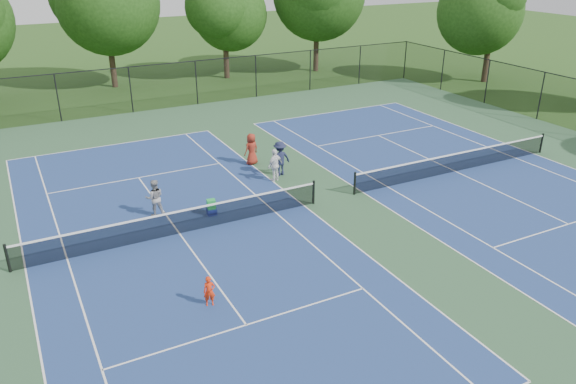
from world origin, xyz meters
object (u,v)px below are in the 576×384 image
tree_side_e (494,7)px  ball_hopper (211,204)px  child_player (209,291)px  instructor (155,198)px  bystander_c (252,149)px  tree_back_c (224,9)px  bystander_b (280,158)px  bystander_a (275,165)px  ball_crate (212,212)px

tree_side_e → ball_hopper: bearing=-155.3°
child_player → instructor: (0.24, 6.99, 0.28)m
ball_hopper → bystander_c: bearing=49.8°
instructor → tree_back_c: bearing=-108.6°
instructor → ball_hopper: (2.04, -1.04, -0.29)m
bystander_b → ball_hopper: bearing=23.8°
tree_side_e → bystander_a: (-24.36, -10.92, -5.02)m
bystander_c → ball_hopper: bearing=34.9°
bystander_b → ball_crate: size_ratio=4.62×
ball_crate → ball_hopper: bearing=0.0°
bystander_a → bystander_b: (0.52, 0.53, 0.06)m
bystander_c → ball_hopper: (-3.87, -4.59, -0.32)m
bystander_a → bystander_c: bystander_c is taller
ball_hopper → child_player: bearing=-110.9°
child_player → bystander_b: 10.90m
bystander_c → ball_crate: bearing=34.9°
tree_side_e → bystander_b: (-23.84, -10.40, -4.96)m
tree_side_e → bystander_b: tree_side_e is taller
tree_side_e → ball_hopper: size_ratio=22.54×
instructor → ball_hopper: bearing=162.7°
tree_side_e → bystander_b: 26.47m
bystander_a → ball_hopper: bearing=4.5°
tree_side_e → bystander_a: tree_side_e is taller
tree_side_e → ball_crate: (-28.31, -13.00, -5.66)m
bystander_b → ball_crate: 5.22m
bystander_c → tree_back_c: bearing=-123.2°
tree_side_e → ball_hopper: (-28.31, -13.00, -5.32)m
instructor → bystander_a: size_ratio=0.99×
tree_side_e → child_player: tree_side_e is taller
bystander_c → ball_hopper: bystander_c is taller
bystander_a → bystander_b: bystander_b is taller
child_player → instructor: instructor is taller
tree_side_e → bystander_b: bearing=-156.4°
tree_back_c → bystander_c: size_ratio=5.23×
bystander_a → tree_side_e: bearing=-179.1°
child_player → ball_crate: 6.38m
bystander_a → child_player: bearing=29.0°
child_player → ball_crate: size_ratio=2.72×
tree_back_c → ball_hopper: bearing=-113.2°
tree_back_c → bystander_b: 22.66m
bystander_c → bystander_a: bearing=76.9°
tree_back_c → instructor: 26.49m
bystander_b → bystander_c: size_ratio=1.06×
child_player → bystander_a: size_ratio=0.63×
bystander_c → ball_crate: 6.04m
instructor → bystander_b: (6.51, 1.57, 0.07)m
tree_side_e → child_player: size_ratio=8.87×
ball_crate → instructor: bearing=153.1°
bystander_b → ball_hopper: size_ratio=4.31×
child_player → ball_crate: child_player is taller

